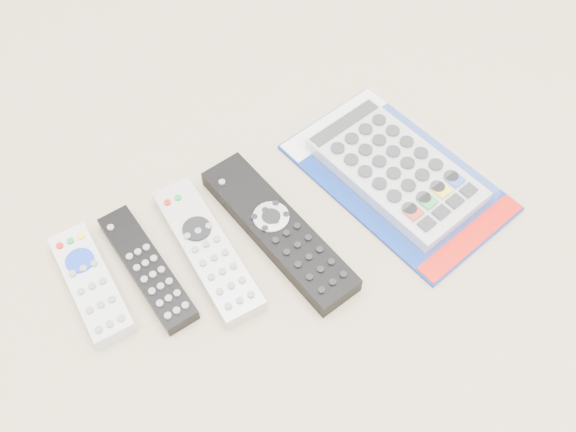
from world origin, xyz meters
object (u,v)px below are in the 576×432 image
remote_slim_black (147,268)px  remote_large_black (278,230)px  remote_small_grey (91,284)px  jumbo_remote_packaged (396,169)px  remote_silver_dvd (207,249)px

remote_slim_black → remote_large_black: (0.17, -0.03, 0.00)m
remote_large_black → remote_slim_black: bearing=160.2°
remote_small_grey → jumbo_remote_packaged: bearing=-6.5°
remote_large_black → remote_silver_dvd: bearing=159.3°
remote_small_grey → remote_large_black: size_ratio=0.63×
remote_slim_black → remote_large_black: remote_large_black is taller
remote_silver_dvd → jumbo_remote_packaged: size_ratio=0.67×
remote_slim_black → remote_large_black: size_ratio=0.73×
remote_small_grey → remote_slim_black: (0.07, -0.01, -0.00)m
jumbo_remote_packaged → remote_small_grey: bearing=163.6°
remote_slim_black → remote_silver_dvd: bearing=-15.2°
remote_large_black → remote_small_grey: bearing=160.5°
remote_small_grey → remote_silver_dvd: (0.15, -0.03, -0.00)m
jumbo_remote_packaged → remote_silver_dvd: bearing=166.1°
remote_slim_black → remote_small_grey: bearing=164.5°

